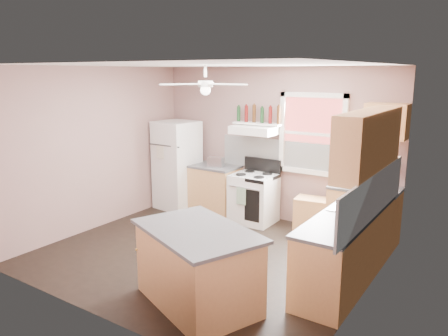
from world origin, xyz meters
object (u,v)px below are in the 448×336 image
Objects in this scene: toaster at (216,162)px; refrigerator at (177,165)px; cart at (313,217)px; island at (198,268)px; stove at (254,198)px.

refrigerator is at bearing 172.26° from toaster.
refrigerator is 2.82m from cart.
toaster is 3.31m from island.
toaster is at bearing 178.52° from stove.
refrigerator reaches higher than toaster.
toaster is 0.49× the size of cart.
toaster is 0.99m from stove.
refrigerator is at bearing -178.33° from stove.
stove is (0.82, -0.00, -0.56)m from toaster.
island is at bearing -72.40° from toaster.
stove is 1.11m from cart.
island is at bearing -102.32° from cart.
toaster is (0.85, 0.09, 0.14)m from refrigerator.
toaster is at bearing 173.23° from cart.
refrigerator is 1.21× the size of island.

